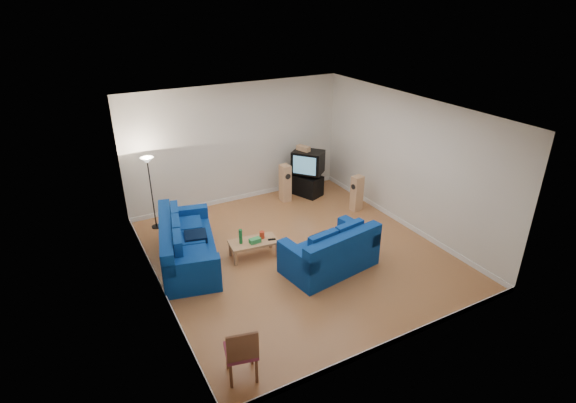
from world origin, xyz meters
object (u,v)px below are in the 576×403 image
sofa_three_seat (185,248)px  television (308,162)px  sofa_loveseat (331,254)px  tv_stand (305,184)px  coffee_table (254,243)px

sofa_three_seat → television: 4.53m
sofa_loveseat → tv_stand: 3.87m
sofa_loveseat → coffee_table: 1.72m
sofa_loveseat → coffee_table: bearing=125.9°
sofa_three_seat → tv_stand: (4.06, 1.88, -0.07)m
sofa_loveseat → television: bearing=58.1°
sofa_three_seat → coffee_table: size_ratio=2.48×
television → sofa_three_seat: bearing=-106.3°
coffee_table → tv_stand: bearing=41.2°
sofa_loveseat → television: 3.88m
coffee_table → television: bearing=40.0°
television → tv_stand: bearing=176.0°
sofa_loveseat → coffee_table: size_ratio=1.88×
coffee_table → tv_stand: (2.68, 2.35, -0.04)m
coffee_table → sofa_three_seat: bearing=161.5°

